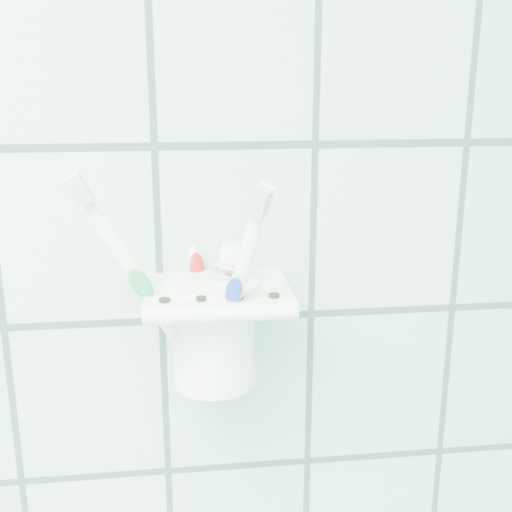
{
  "coord_description": "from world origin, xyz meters",
  "views": [
    {
      "loc": [
        0.63,
        0.59,
        1.49
      ],
      "look_at": [
        0.7,
        1.1,
        1.34
      ],
      "focal_mm": 45.0,
      "sensor_mm": 36.0,
      "label": 1
    }
  ],
  "objects_px": {
    "toothbrush_blue": "(201,273)",
    "toothpaste_tube": "(206,298)",
    "toothbrush_orange": "(209,270)",
    "cup": "(213,329)",
    "toothbrush_pink": "(201,265)",
    "holder_bracket": "(217,296)"
  },
  "relations": [
    {
      "from": "toothbrush_blue",
      "to": "toothpaste_tube",
      "type": "distance_m",
      "value": 0.02
    },
    {
      "from": "toothbrush_blue",
      "to": "toothbrush_orange",
      "type": "height_order",
      "value": "toothbrush_orange"
    },
    {
      "from": "cup",
      "to": "toothbrush_pink",
      "type": "relative_size",
      "value": 0.46
    },
    {
      "from": "toothbrush_blue",
      "to": "toothpaste_tube",
      "type": "xyz_separation_m",
      "value": [
        0.0,
        0.0,
        -0.02
      ]
    },
    {
      "from": "holder_bracket",
      "to": "toothpaste_tube",
      "type": "xyz_separation_m",
      "value": [
        -0.01,
        0.01,
        -0.01
      ]
    },
    {
      "from": "holder_bracket",
      "to": "cup",
      "type": "height_order",
      "value": "same"
    },
    {
      "from": "cup",
      "to": "toothpaste_tube",
      "type": "height_order",
      "value": "toothpaste_tube"
    },
    {
      "from": "toothbrush_pink",
      "to": "toothbrush_blue",
      "type": "relative_size",
      "value": 1.12
    },
    {
      "from": "toothbrush_orange",
      "to": "toothpaste_tube",
      "type": "distance_m",
      "value": 0.04
    },
    {
      "from": "toothbrush_orange",
      "to": "holder_bracket",
      "type": "bearing_deg",
      "value": 53.64
    },
    {
      "from": "toothpaste_tube",
      "to": "toothbrush_blue",
      "type": "bearing_deg",
      "value": -142.1
    },
    {
      "from": "cup",
      "to": "toothbrush_orange",
      "type": "distance_m",
      "value": 0.06
    },
    {
      "from": "toothbrush_blue",
      "to": "toothpaste_tube",
      "type": "bearing_deg",
      "value": 5.86
    },
    {
      "from": "cup",
      "to": "toothbrush_pink",
      "type": "bearing_deg",
      "value": -129.51
    },
    {
      "from": "cup",
      "to": "holder_bracket",
      "type": "bearing_deg",
      "value": -47.2
    },
    {
      "from": "holder_bracket",
      "to": "cup",
      "type": "distance_m",
      "value": 0.04
    },
    {
      "from": "toothbrush_pink",
      "to": "toothbrush_orange",
      "type": "height_order",
      "value": "toothbrush_pink"
    },
    {
      "from": "cup",
      "to": "toothbrush_pink",
      "type": "xyz_separation_m",
      "value": [
        -0.01,
        -0.01,
        0.07
      ]
    },
    {
      "from": "toothbrush_pink",
      "to": "toothbrush_blue",
      "type": "distance_m",
      "value": 0.02
    },
    {
      "from": "toothbrush_pink",
      "to": "toothpaste_tube",
      "type": "xyz_separation_m",
      "value": [
        0.0,
        0.02,
        -0.04
      ]
    },
    {
      "from": "cup",
      "to": "toothpaste_tube",
      "type": "xyz_separation_m",
      "value": [
        -0.01,
        0.01,
        0.03
      ]
    },
    {
      "from": "toothbrush_blue",
      "to": "toothbrush_orange",
      "type": "relative_size",
      "value": 0.93
    }
  ]
}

